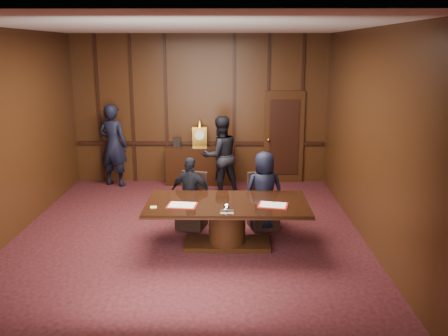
# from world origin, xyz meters

# --- Properties ---
(room) EXTENTS (7.00, 7.04, 3.50)m
(room) POSITION_xyz_m (0.07, 0.14, 1.72)
(room) COLOR black
(room) RESTS_ON ground
(sideboard) EXTENTS (1.60, 0.45, 1.54)m
(sideboard) POSITION_xyz_m (0.00, 3.26, 0.49)
(sideboard) COLOR black
(sideboard) RESTS_ON ground
(conference_table) EXTENTS (2.62, 1.32, 0.76)m
(conference_table) POSITION_xyz_m (0.67, -0.45, 0.51)
(conference_table) COLOR black
(conference_table) RESTS_ON ground
(folder_left) EXTENTS (0.49, 0.38, 0.02)m
(folder_left) POSITION_xyz_m (-0.04, -0.63, 0.77)
(folder_left) COLOR #A2120F
(folder_left) RESTS_ON conference_table
(folder_right) EXTENTS (0.52, 0.42, 0.02)m
(folder_right) POSITION_xyz_m (1.39, -0.61, 0.77)
(folder_right) COLOR #A2120F
(folder_right) RESTS_ON conference_table
(inkstand) EXTENTS (0.20, 0.14, 0.12)m
(inkstand) POSITION_xyz_m (0.67, -0.90, 0.81)
(inkstand) COLOR white
(inkstand) RESTS_ON conference_table
(notepad) EXTENTS (0.11, 0.08, 0.01)m
(notepad) POSITION_xyz_m (-0.48, -0.73, 0.77)
(notepad) COLOR #FFE57C
(notepad) RESTS_ON conference_table
(chair_left) EXTENTS (0.58, 0.58, 0.99)m
(chair_left) POSITION_xyz_m (0.03, 0.43, 0.29)
(chair_left) COLOR black
(chair_left) RESTS_ON ground
(chair_right) EXTENTS (0.59, 0.59, 0.99)m
(chair_right) POSITION_xyz_m (1.31, 0.43, 0.29)
(chair_right) COLOR black
(chair_right) RESTS_ON ground
(signatory_left) EXTENTS (0.83, 0.53, 1.31)m
(signatory_left) POSITION_xyz_m (0.02, 0.35, 0.66)
(signatory_left) COLOR black
(signatory_left) RESTS_ON ground
(signatory_right) EXTENTS (0.76, 0.57, 1.42)m
(signatory_right) POSITION_xyz_m (1.32, 0.35, 0.71)
(signatory_right) COLOR black
(signatory_right) RESTS_ON ground
(witness_left) EXTENTS (0.82, 0.67, 1.94)m
(witness_left) POSITION_xyz_m (-2.02, 3.10, 0.97)
(witness_left) COLOR black
(witness_left) RESTS_ON ground
(witness_right) EXTENTS (1.05, 0.96, 1.76)m
(witness_right) POSITION_xyz_m (0.50, 2.43, 0.88)
(witness_right) COLOR black
(witness_right) RESTS_ON ground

